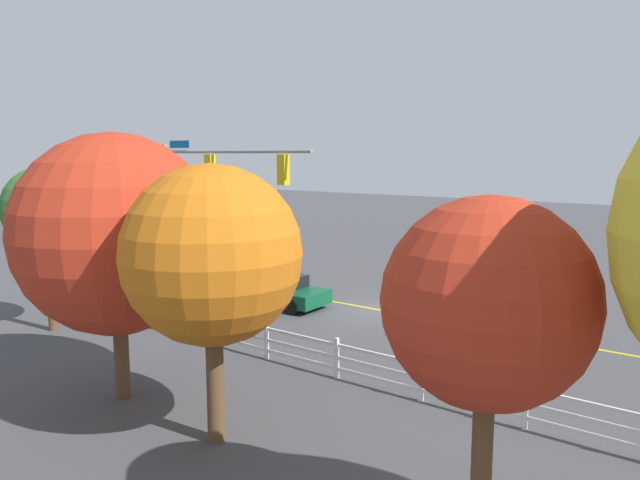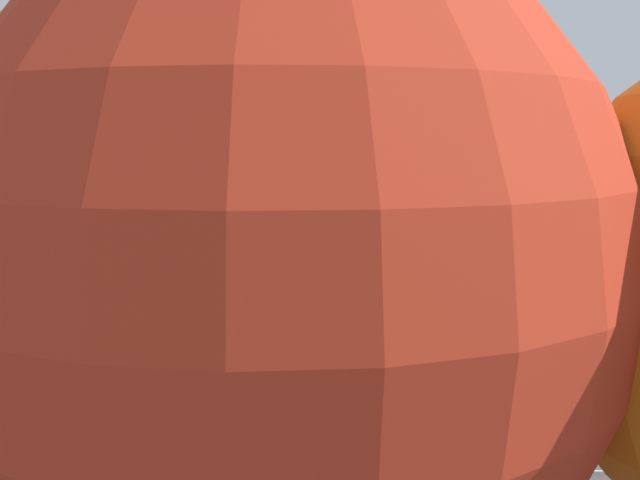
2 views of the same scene
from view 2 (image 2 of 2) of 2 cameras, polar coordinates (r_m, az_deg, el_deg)
ground_plane at (r=17.49m, az=2.79°, el=-9.17°), size 120.00×120.00×0.00m
lane_center_stripe at (r=17.96m, az=15.82°, el=-8.99°), size 28.00×0.16×0.01m
signal_assembly at (r=12.74m, az=-18.37°, el=5.53°), size 7.34×0.38×6.65m
car_0 at (r=15.95m, az=-10.87°, el=-8.74°), size 4.45×2.07×1.25m
car_1 at (r=16.49m, az=22.29°, el=-8.15°), size 4.67×2.09×1.57m
white_rail_fence at (r=11.13m, az=19.28°, el=-16.59°), size 26.10×0.10×1.15m
tree_0 at (r=5.45m, az=-2.82°, el=-2.08°), size 4.97×4.97×6.68m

